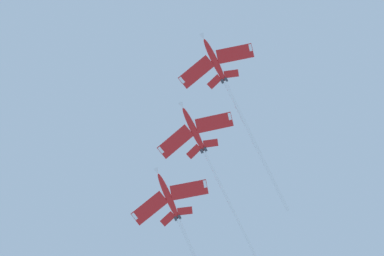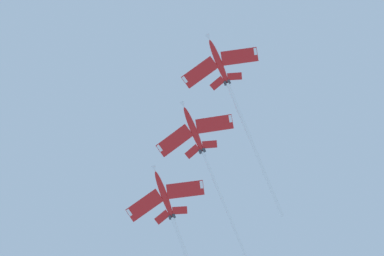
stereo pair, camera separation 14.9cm
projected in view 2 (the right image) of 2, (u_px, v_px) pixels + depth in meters
name	position (u px, v px, depth m)	size (l,w,h in m)	color
jet_lead	(232.00, 95.00, 159.12)	(20.18, 47.80, 9.94)	red
jet_second	(205.00, 158.00, 157.74)	(20.19, 51.11, 10.81)	red
jet_third	(179.00, 235.00, 155.69)	(20.17, 51.38, 11.10)	red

